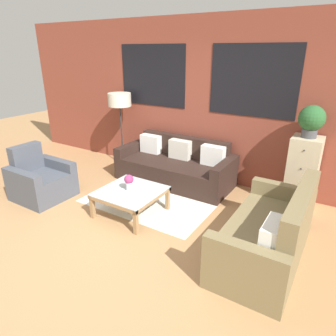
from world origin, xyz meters
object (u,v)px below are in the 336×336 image
at_px(floor_lamp, 120,103).
at_px(coffee_table, 131,194).
at_px(drawer_cabinet, 302,173).
at_px(potted_plant, 312,120).
at_px(settee_vintage, 269,235).
at_px(flower_vase, 129,181).
at_px(couch_dark, 176,166).
at_px(armchair_corner, 41,181).

bearing_deg(floor_lamp, coffee_table, -46.76).
bearing_deg(drawer_cabinet, potted_plant, 90.00).
xyz_separation_m(settee_vintage, coffee_table, (-1.97, -0.03, 0.01)).
bearing_deg(drawer_cabinet, flower_vase, -142.85).
bearing_deg(couch_dark, floor_lamp, 175.65).
xyz_separation_m(couch_dark, settee_vintage, (2.01, -1.33, 0.02)).
height_order(coffee_table, potted_plant, potted_plant).
relative_size(couch_dark, coffee_table, 2.44).
height_order(couch_dark, armchair_corner, armchair_corner).
distance_m(drawer_cabinet, potted_plant, 0.80).
bearing_deg(couch_dark, potted_plant, 5.43).
height_order(couch_dark, coffee_table, couch_dark).
xyz_separation_m(armchair_corner, drawer_cabinet, (3.61, 1.89, 0.27)).
bearing_deg(potted_plant, floor_lamp, -178.38).
xyz_separation_m(floor_lamp, flower_vase, (1.35, -1.45, -0.79)).
distance_m(settee_vintage, flower_vase, 2.00).
bearing_deg(couch_dark, settee_vintage, -33.44).
distance_m(coffee_table, potted_plant, 2.75).
height_order(drawer_cabinet, potted_plant, potted_plant).
relative_size(armchair_corner, flower_vase, 3.54).
bearing_deg(flower_vase, floor_lamp, 132.85).
bearing_deg(coffee_table, armchair_corner, -167.85).
distance_m(armchair_corner, coffee_table, 1.61).
bearing_deg(coffee_table, drawer_cabinet, 37.38).
xyz_separation_m(potted_plant, flower_vase, (-2.05, -1.55, -0.83)).
bearing_deg(potted_plant, coffee_table, -142.61).
xyz_separation_m(armchair_corner, coffee_table, (1.58, 0.34, 0.04)).
height_order(settee_vintage, armchair_corner, settee_vintage).
distance_m(floor_lamp, potted_plant, 3.40).
bearing_deg(floor_lamp, settee_vintage, -23.17).
bearing_deg(couch_dark, armchair_corner, -132.26).
distance_m(coffee_table, floor_lamp, 2.23).
bearing_deg(drawer_cabinet, armchair_corner, -152.35).
distance_m(settee_vintage, coffee_table, 1.97).
height_order(couch_dark, settee_vintage, settee_vintage).
distance_m(couch_dark, potted_plant, 2.33).
distance_m(couch_dark, settee_vintage, 2.41).
bearing_deg(settee_vintage, potted_plant, 87.79).
height_order(coffee_table, drawer_cabinet, drawer_cabinet).
height_order(couch_dark, flower_vase, couch_dark).
xyz_separation_m(settee_vintage, drawer_cabinet, (0.06, 1.52, 0.24)).
distance_m(potted_plant, flower_vase, 2.70).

